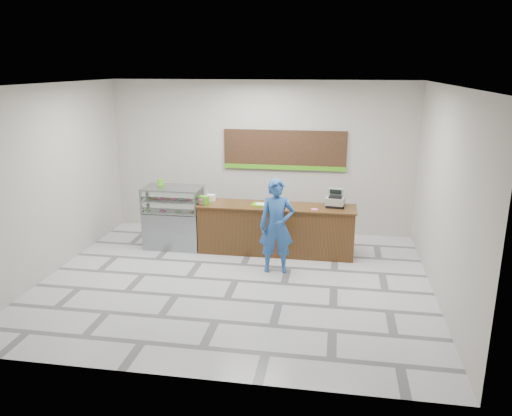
% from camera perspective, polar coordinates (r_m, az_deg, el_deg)
% --- Properties ---
extents(floor, '(7.00, 7.00, 0.00)m').
position_cam_1_polar(floor, '(9.26, -2.35, -8.29)').
color(floor, silver).
rests_on(floor, ground).
extents(back_wall, '(7.00, 0.00, 7.00)m').
position_cam_1_polar(back_wall, '(11.57, 0.56, 5.77)').
color(back_wall, '#BAB5AB').
rests_on(back_wall, floor).
extents(ceiling, '(7.00, 7.00, 0.00)m').
position_cam_1_polar(ceiling, '(8.44, -2.62, 13.91)').
color(ceiling, silver).
rests_on(ceiling, back_wall).
extents(sales_counter, '(3.26, 0.76, 1.03)m').
position_cam_1_polar(sales_counter, '(10.41, 2.31, -2.42)').
color(sales_counter, '#573517').
rests_on(sales_counter, floor).
extents(display_case, '(1.22, 0.72, 1.33)m').
position_cam_1_polar(display_case, '(10.84, -9.40, -0.99)').
color(display_case, gray).
rests_on(display_case, floor).
extents(menu_board, '(2.80, 0.06, 0.90)m').
position_cam_1_polar(menu_board, '(11.43, 3.27, 6.55)').
color(menu_board, black).
rests_on(menu_board, back_wall).
extents(cash_register, '(0.42, 0.43, 0.35)m').
position_cam_1_polar(cash_register, '(10.28, 9.04, 0.89)').
color(cash_register, black).
rests_on(cash_register, sales_counter).
extents(card_terminal, '(0.09, 0.16, 0.04)m').
position_cam_1_polar(card_terminal, '(10.26, 9.42, 0.19)').
color(card_terminal, black).
rests_on(card_terminal, sales_counter).
extents(serving_tray, '(0.42, 0.32, 0.02)m').
position_cam_1_polar(serving_tray, '(10.29, 0.63, 0.41)').
color(serving_tray, '#4CBC02').
rests_on(serving_tray, sales_counter).
extents(napkin_box, '(0.18, 0.18, 0.13)m').
position_cam_1_polar(napkin_box, '(10.63, -5.18, 1.18)').
color(napkin_box, white).
rests_on(napkin_box, sales_counter).
extents(straw_cup, '(0.07, 0.07, 0.11)m').
position_cam_1_polar(straw_cup, '(10.64, -5.61, 1.11)').
color(straw_cup, silver).
rests_on(straw_cup, sales_counter).
extents(promo_box, '(0.23, 0.19, 0.17)m').
position_cam_1_polar(promo_box, '(10.37, -6.02, 0.88)').
color(promo_box, '#4CA819').
rests_on(promo_box, sales_counter).
extents(donut_decal, '(0.15, 0.15, 0.00)m').
position_cam_1_polar(donut_decal, '(10.05, 6.72, -0.13)').
color(donut_decal, '#F0579D').
rests_on(donut_decal, sales_counter).
extents(green_cup_left, '(0.09, 0.09, 0.13)m').
position_cam_1_polar(green_cup_left, '(10.88, -10.71, 2.93)').
color(green_cup_left, '#4CA819').
rests_on(green_cup_left, display_case).
extents(green_cup_right, '(0.09, 0.09, 0.14)m').
position_cam_1_polar(green_cup_right, '(10.86, -10.97, 2.90)').
color(green_cup_right, '#4CA819').
rests_on(green_cup_right, display_case).
extents(customer, '(0.71, 0.52, 1.81)m').
position_cam_1_polar(customer, '(9.36, 2.37, -2.07)').
color(customer, '#27549A').
rests_on(customer, floor).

